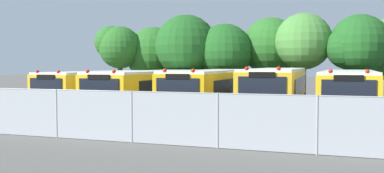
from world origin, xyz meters
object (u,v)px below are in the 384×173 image
Objects in this scene: school_bus_2 at (212,90)px; tree_4 at (271,45)px; tree_0 at (117,46)px; traffic_cone at (143,129)px; tree_5 at (302,40)px; school_bus_0 at (101,89)px; school_bus_3 at (277,90)px; tree_3 at (226,52)px; school_bus_4 at (349,93)px; tree_6 at (356,45)px; tree_1 at (155,54)px; school_bus_1 at (151,90)px; tree_2 at (187,46)px.

school_bus_2 is 1.80× the size of tree_4.
tree_0 is (-9.90, 7.09, 2.90)m from school_bus_2.
tree_4 is 17.61m from traffic_cone.
tree_5 reaches higher than tree_0.
tree_5 reaches higher than school_bus_0.
tree_4 is at bearing 11.75° from tree_0.
school_bus_3 is 8.90m from traffic_cone.
tree_3 is at bearing 178.69° from tree_5.
tree_5 is at bearing -34.86° from tree_4.
school_bus_2 is 7.22m from school_bus_4.
school_bus_4 is (7.22, 0.15, -0.01)m from school_bus_2.
tree_0 is 14.16m from tree_5.
tree_4 is 1.03× the size of tree_6.
tree_4 is at bearing -132.36° from school_bus_0.
tree_1 is at bearing -50.82° from school_bus_2.
school_bus_0 is at bearing -1.62° from school_bus_2.
school_bus_3 is 8.67m from tree_6.
school_bus_0 is at bearing -146.07° from tree_5.
school_bus_1 is 7.98m from traffic_cone.
tree_6 is at bearing -19.96° from tree_4.
school_bus_0 is 16.87m from tree_6.
tree_4 is (-5.42, 9.37, 2.89)m from school_bus_4.
tree_3 is at bearing -8.96° from tree_1.
traffic_cone is at bearing 112.41° from school_bus_1.
tree_1 is 1.00× the size of tree_3.
school_bus_3 is at bearing -79.25° from tree_4.
tree_5 is (-2.98, 7.67, 3.14)m from school_bus_4.
school_bus_1 is 11.47m from tree_4.
school_bus_4 is 11.06m from traffic_cone.
school_bus_1 is at bearing -135.12° from tree_5.
school_bus_1 is 1.81× the size of tree_5.
tree_2 is at bearing 179.74° from tree_6.
tree_1 is at bearing 171.04° from tree_3.
tree_4 is at bearing -101.36° from school_bus_2.
school_bus_4 is at bearing -68.77° from tree_5.
tree_1 is at bearing -176.30° from tree_4.
tree_4 is at bearing -80.60° from school_bus_3.
traffic_cone is at bearing -57.78° from tree_0.
school_bus_1 is 1.06× the size of school_bus_3.
tree_3 is at bearing 10.66° from tree_2.
tree_3 is 0.95× the size of tree_6.
tree_5 is at bearing -67.70° from school_bus_4.
school_bus_4 is at bearing -22.07° from tree_0.
tree_6 is at bearing -122.09° from school_bus_3.
traffic_cone is (-8.52, -14.77, -3.90)m from tree_6.
tree_3 is 11.96× the size of traffic_cone.
tree_4 reaches higher than tree_1.
tree_3 is 5.54m from tree_5.
school_bus_0 is 0.95× the size of school_bus_3.
school_bus_1 is at bearing 0.82° from school_bus_2.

